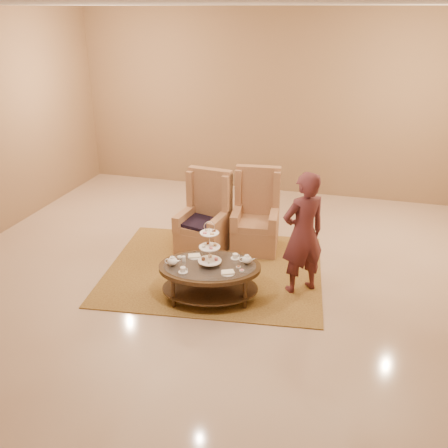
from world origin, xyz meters
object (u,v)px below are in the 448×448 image
(armchair_left, at_px, (205,225))
(person, at_px, (303,234))
(tea_table, at_px, (210,271))
(armchair_right, at_px, (256,222))

(armchair_left, height_order, person, person)
(tea_table, distance_m, armchair_left, 1.39)
(armchair_left, distance_m, armchair_right, 0.78)
(tea_table, height_order, armchair_left, armchair_left)
(armchair_right, bearing_deg, armchair_left, -162.11)
(tea_table, bearing_deg, armchair_right, 67.70)
(armchair_right, bearing_deg, tea_table, -104.46)
(armchair_right, bearing_deg, person, -58.74)
(tea_table, distance_m, armchair_right, 1.65)
(armchair_left, height_order, armchair_right, armchair_right)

